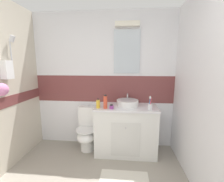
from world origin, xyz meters
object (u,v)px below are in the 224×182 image
Objects in this scene: hair_gel_jar at (112,107)px; toothbrush_cup at (150,106)px; sink_basin at (127,103)px; shampoo_bottle_tall at (105,102)px; toilet at (87,130)px; soap_dispenser at (98,104)px.

toothbrush_cup is at bearing 1.37° from hair_gel_jar.
shampoo_bottle_tall is at bearing -149.87° from sink_basin.
sink_basin is at bearing 0.79° from toilet.
toilet is at bearing 142.89° from soap_dispenser.
toothbrush_cup reaches higher than soap_dispenser.
shampoo_bottle_tall is (0.36, -0.20, 0.59)m from toilet.
toothbrush_cup is 0.84m from soap_dispenser.
sink_basin is 0.53× the size of toilet.
hair_gel_jar is 0.13m from shampoo_bottle_tall.
sink_basin is 0.34m from hair_gel_jar.
sink_basin is 2.46× the size of soap_dispenser.
sink_basin is at bearing 150.65° from toothbrush_cup.
sink_basin reaches higher than soap_dispenser.
shampoo_bottle_tall is (-0.10, 0.01, 0.08)m from hair_gel_jar.
hair_gel_jar is 0.32× the size of shampoo_bottle_tall.
toothbrush_cup is 0.96× the size of shampoo_bottle_tall.
toilet is 10.95× the size of hair_gel_jar.
soap_dispenser is 2.35× the size of hair_gel_jar.
toothbrush_cup is at bearing 0.65° from shampoo_bottle_tall.
toilet is 0.72m from hair_gel_jar.
toilet is 0.72m from shampoo_bottle_tall.
shampoo_bottle_tall is at bearing -7.06° from soap_dispenser.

